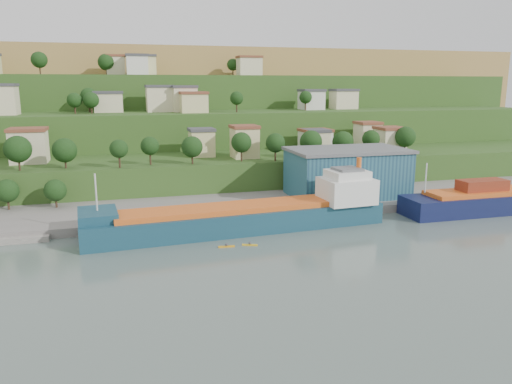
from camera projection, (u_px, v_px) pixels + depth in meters
name	position (u px, v px, depth m)	size (l,w,h in m)	color
ground	(230.00, 247.00, 98.86)	(500.00, 500.00, 0.00)	#495851
quay	(281.00, 207.00, 130.52)	(220.00, 26.00, 4.00)	slate
hillside	(157.00, 147.00, 257.49)	(360.00, 210.47, 96.00)	#284719
cargo_ship_near	(249.00, 218.00, 109.58)	(66.93, 14.67, 17.06)	#14384B
warehouse	(347.00, 172.00, 133.95)	(31.14, 19.22, 12.80)	navy
dinghy	(26.00, 231.00, 103.99)	(3.91, 1.47, 0.78)	silver
kayak_orange	(227.00, 246.00, 98.55)	(3.29, 0.84, 0.81)	orange
kayak_yellow	(250.00, 244.00, 99.57)	(3.07, 1.67, 0.77)	gold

